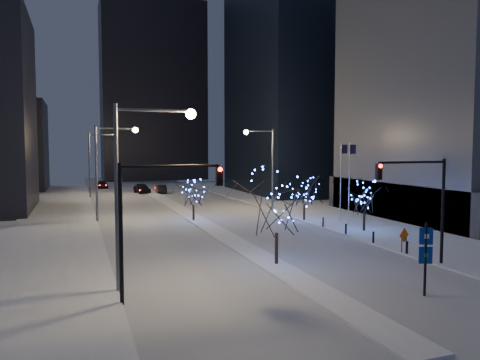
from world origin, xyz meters
name	(u,v)px	position (x,y,z in m)	size (l,w,h in m)	color
ground	(305,285)	(0.00, 0.00, 0.00)	(160.00, 160.00, 0.00)	white
road	(177,208)	(0.00, 35.00, 0.01)	(20.00, 130.00, 0.02)	#B6BBC6
median	(186,213)	(0.00, 30.00, 0.07)	(2.00, 80.00, 0.15)	silver
east_sidewalk	(344,219)	(15.00, 20.00, 0.07)	(10.00, 90.00, 0.15)	silver
west_sidewalk	(53,236)	(-14.00, 20.00, 0.07)	(8.00, 90.00, 0.15)	silver
horizon_block	(152,93)	(6.00, 92.00, 21.00)	(24.00, 14.00, 42.00)	black
street_lamp_w_near	(137,171)	(-8.94, 2.00, 6.50)	(4.40, 0.56, 10.00)	#595E66
street_lamp_w_mid	(107,159)	(-8.94, 27.00, 6.50)	(4.40, 0.56, 10.00)	#595E66
street_lamp_w_far	(97,155)	(-8.94, 52.00, 6.50)	(4.40, 0.56, 10.00)	#595E66
street_lamp_east	(266,158)	(10.08, 30.00, 6.45)	(3.90, 0.56, 10.00)	#595E66
traffic_signal_west	(153,207)	(-8.44, 0.00, 4.76)	(5.26, 0.43, 7.00)	black
traffic_signal_east	(424,194)	(8.94, 1.00, 4.76)	(5.26, 0.43, 7.00)	black
flagpoles	(345,177)	(13.37, 17.25, 4.80)	(1.35, 2.60, 8.00)	silver
bollards	(359,233)	(10.20, 10.00, 0.60)	(0.16, 12.16, 0.90)	black
car_near	(142,188)	(-1.50, 56.57, 0.83)	(1.95, 4.85, 1.65)	black
car_mid	(161,189)	(1.50, 55.41, 0.72)	(1.53, 4.40, 1.45)	black
car_far	(102,185)	(-7.32, 68.96, 0.66)	(1.86, 4.57, 1.33)	black
holiday_tree_median_near	(277,203)	(0.25, 4.50, 4.15)	(5.64, 5.64, 6.39)	black
holiday_tree_median_far	(193,193)	(-0.50, 24.17, 3.04)	(4.35, 4.35, 4.50)	black
holiday_tree_plaza_near	(365,198)	(12.75, 13.00, 3.09)	(3.99, 3.99, 4.54)	black
holiday_tree_plaza_far	(304,194)	(10.50, 20.51, 2.90)	(4.01, 4.01, 4.22)	black
wayfinding_sign	(426,251)	(5.00, -3.79, 2.38)	(0.67, 0.35, 3.88)	black
construction_sign	(404,237)	(10.30, 4.46, 1.23)	(1.05, 0.37, 1.79)	black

